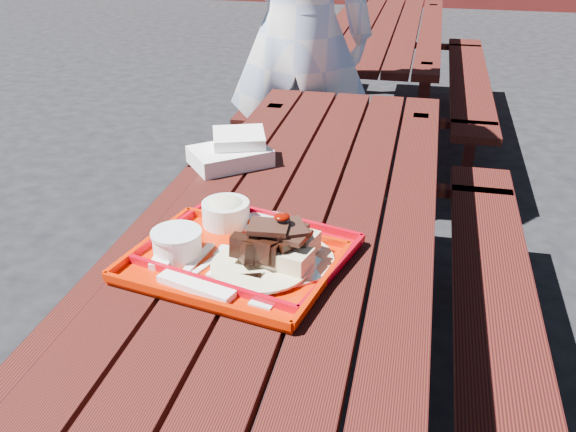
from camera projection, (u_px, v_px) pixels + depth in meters
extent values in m
plane|color=black|center=(298.00, 416.00, 2.12)|extent=(60.00, 60.00, 0.00)
cube|color=#3E140C|center=(198.00, 210.00, 1.85)|extent=(0.14, 2.40, 0.04)
cube|color=#3E140C|center=(248.00, 216.00, 1.82)|extent=(0.14, 2.40, 0.04)
cube|color=#3E140C|center=(300.00, 221.00, 1.79)|extent=(0.14, 2.40, 0.04)
cube|color=#3E140C|center=(353.00, 226.00, 1.76)|extent=(0.14, 2.40, 0.04)
cube|color=#3E140C|center=(408.00, 232.00, 1.73)|extent=(0.14, 2.40, 0.04)
cube|color=#3E140C|center=(120.00, 286.00, 2.04)|extent=(0.25, 2.40, 0.04)
cube|color=#3E140C|center=(209.00, 226.00, 2.87)|extent=(0.06, 0.06, 0.42)
cube|color=#3E140C|center=(499.00, 335.00, 1.82)|extent=(0.25, 2.40, 0.04)
cube|color=#3E140C|center=(476.00, 254.00, 2.65)|extent=(0.06, 0.06, 0.42)
cube|color=#3E140C|center=(276.00, 187.00, 2.84)|extent=(0.06, 0.06, 0.75)
cube|color=#3E140C|center=(413.00, 200.00, 2.73)|extent=(0.06, 0.06, 0.75)
cube|color=#3E140C|center=(343.00, 182.00, 2.76)|extent=(1.40, 0.06, 0.04)
cube|color=#3E140C|center=(339.00, 27.00, 4.28)|extent=(0.14, 2.40, 0.04)
cube|color=#3E140C|center=(362.00, 28.00, 4.25)|extent=(0.14, 2.40, 0.04)
cube|color=#3E140C|center=(384.00, 29.00, 4.22)|extent=(0.14, 2.40, 0.04)
cube|color=#3E140C|center=(407.00, 30.00, 4.20)|extent=(0.14, 2.40, 0.04)
cube|color=#3E140C|center=(431.00, 31.00, 4.17)|extent=(0.14, 2.40, 0.04)
cube|color=#3E140C|center=(298.00, 70.00, 4.47)|extent=(0.25, 2.40, 0.04)
cube|color=#3E140C|center=(269.00, 140.00, 3.84)|extent=(0.06, 0.06, 0.42)
cube|color=#3E140C|center=(318.00, 71.00, 5.30)|extent=(0.06, 0.06, 0.42)
cube|color=#3E140C|center=(469.00, 79.00, 4.25)|extent=(0.25, 2.40, 0.04)
cube|color=#3E140C|center=(468.00, 156.00, 3.62)|extent=(0.06, 0.06, 0.42)
cube|color=#3E140C|center=(462.00, 79.00, 5.08)|extent=(0.06, 0.06, 0.42)
cube|color=#3E140C|center=(312.00, 124.00, 3.61)|extent=(0.06, 0.06, 0.75)
cube|color=#3E140C|center=(420.00, 132.00, 3.49)|extent=(0.06, 0.06, 0.75)
cube|color=#3E140C|center=(355.00, 49.00, 5.28)|extent=(0.06, 0.06, 0.75)
cube|color=#3E140C|center=(429.00, 53.00, 5.16)|extent=(0.06, 0.06, 0.75)
cube|color=#3E140C|center=(366.00, 118.00, 3.53)|extent=(1.40, 0.06, 0.04)
cube|color=#3E140C|center=(392.00, 44.00, 5.20)|extent=(1.40, 0.06, 0.04)
cube|color=#B00010|center=(249.00, 253.00, 1.58)|extent=(0.54, 0.46, 0.01)
cube|color=#B00010|center=(283.00, 218.00, 1.72)|extent=(0.45, 0.13, 0.02)
cube|color=#B00010|center=(208.00, 282.00, 1.44)|extent=(0.45, 0.13, 0.02)
cube|color=#B00010|center=(334.00, 270.00, 1.48)|extent=(0.11, 0.35, 0.02)
cube|color=#B00010|center=(173.00, 227.00, 1.67)|extent=(0.11, 0.35, 0.02)
cylinder|color=tan|center=(282.00, 259.00, 1.54)|extent=(0.25, 0.25, 0.01)
cube|color=beige|center=(278.00, 256.00, 1.49)|extent=(0.17, 0.11, 0.05)
cube|color=beige|center=(286.00, 239.00, 1.56)|extent=(0.17, 0.11, 0.05)
ellipsoid|color=#5A0600|center=(282.00, 212.00, 1.48)|extent=(0.04, 0.04, 0.02)
cylinder|color=silver|center=(226.00, 213.00, 1.69)|extent=(0.13, 0.13, 0.06)
ellipsoid|color=beige|center=(226.00, 207.00, 1.68)|extent=(0.11, 0.11, 0.05)
cylinder|color=silver|center=(265.00, 223.00, 1.70)|extent=(0.13, 0.13, 0.01)
cube|color=white|center=(171.00, 246.00, 1.58)|extent=(0.06, 0.21, 0.02)
cube|color=white|center=(196.00, 261.00, 1.53)|extent=(0.04, 0.17, 0.01)
cube|color=white|center=(204.00, 266.00, 1.51)|extent=(0.07, 0.17, 0.01)
cube|color=white|center=(227.00, 251.00, 1.57)|extent=(0.06, 0.06, 0.00)
cube|color=red|center=(232.00, 266.00, 1.53)|extent=(0.53, 0.45, 0.01)
cube|color=red|center=(265.00, 227.00, 1.67)|extent=(0.46, 0.10, 0.02)
cube|color=red|center=(192.00, 300.00, 1.37)|extent=(0.46, 0.10, 0.02)
cube|color=red|center=(324.00, 282.00, 1.44)|extent=(0.08, 0.36, 0.02)
cube|color=red|center=(150.00, 240.00, 1.60)|extent=(0.08, 0.36, 0.02)
cube|color=white|center=(252.00, 267.00, 1.50)|extent=(0.19, 0.19, 0.01)
cylinder|color=beige|center=(260.00, 266.00, 1.49)|extent=(0.23, 0.23, 0.01)
cylinder|color=white|center=(177.00, 245.00, 1.54)|extent=(0.12, 0.12, 0.06)
cylinder|color=white|center=(176.00, 233.00, 1.53)|extent=(0.12, 0.12, 0.01)
cube|color=white|center=(197.00, 286.00, 1.43)|extent=(0.20, 0.10, 0.02)
cube|color=silver|center=(263.00, 302.00, 1.38)|extent=(0.06, 0.05, 0.00)
cube|color=white|center=(230.00, 156.00, 2.09)|extent=(0.30, 0.29, 0.06)
cube|color=white|center=(239.00, 139.00, 2.10)|extent=(0.20, 0.18, 0.04)
imported|color=#B9D5FF|center=(299.00, 34.00, 2.96)|extent=(0.73, 0.51, 1.92)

